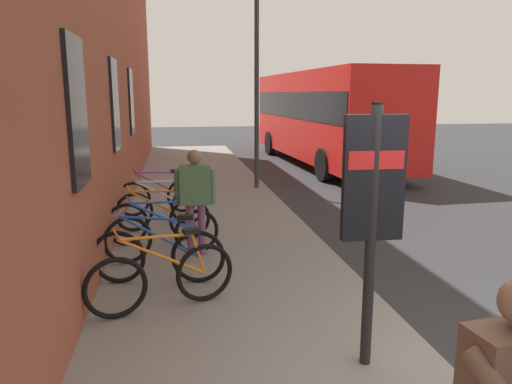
# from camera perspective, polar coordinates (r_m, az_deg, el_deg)

# --- Properties ---
(ground) EXTENTS (60.00, 60.00, 0.00)m
(ground) POSITION_cam_1_polar(r_m,az_deg,el_deg) (10.41, 10.13, -3.09)
(ground) COLOR #2D2D30
(sidewalk_pavement) EXTENTS (24.00, 3.50, 0.12)m
(sidewalk_pavement) POSITION_cam_1_polar(r_m,az_deg,el_deg) (11.76, -5.95, -0.98)
(sidewalk_pavement) COLOR gray
(sidewalk_pavement) RESTS_ON ground
(bicycle_beside_lamp) EXTENTS (0.66, 1.71, 0.97)m
(bicycle_beside_lamp) POSITION_cam_1_polar(r_m,az_deg,el_deg) (5.76, -10.96, -9.89)
(bicycle_beside_lamp) COLOR black
(bicycle_beside_lamp) RESTS_ON sidewalk_pavement
(bicycle_by_door) EXTENTS (0.48, 1.76, 0.97)m
(bicycle_by_door) POSITION_cam_1_polar(r_m,az_deg,el_deg) (6.54, -11.41, -7.28)
(bicycle_by_door) COLOR black
(bicycle_by_door) RESTS_ON sidewalk_pavement
(bicycle_mid_rack) EXTENTS (0.61, 1.73, 0.97)m
(bicycle_mid_rack) POSITION_cam_1_polar(r_m,az_deg,el_deg) (7.46, -10.83, -4.88)
(bicycle_mid_rack) COLOR black
(bicycle_mid_rack) RESTS_ON sidewalk_pavement
(bicycle_end_of_row) EXTENTS (0.50, 1.75, 0.97)m
(bicycle_end_of_row) POSITION_cam_1_polar(r_m,az_deg,el_deg) (8.29, -11.33, -3.25)
(bicycle_end_of_row) COLOR black
(bicycle_end_of_row) RESTS_ON sidewalk_pavement
(bicycle_under_window) EXTENTS (0.70, 1.69, 0.97)m
(bicycle_under_window) POSITION_cam_1_polar(r_m,az_deg,el_deg) (9.20, -10.99, -1.78)
(bicycle_under_window) COLOR black
(bicycle_under_window) RESTS_ON sidewalk_pavement
(bicycle_leaning_wall) EXTENTS (0.55, 1.74, 0.97)m
(bicycle_leaning_wall) POSITION_cam_1_polar(r_m,az_deg,el_deg) (10.24, -11.36, -0.45)
(bicycle_leaning_wall) COLOR black
(bicycle_leaning_wall) RESTS_ON sidewalk_pavement
(transit_info_sign) EXTENTS (0.11, 0.55, 2.40)m
(transit_info_sign) POSITION_cam_1_polar(r_m,az_deg,el_deg) (4.33, 13.65, -0.41)
(transit_info_sign) COLOR black
(transit_info_sign) RESTS_ON sidewalk_pavement
(city_bus) EXTENTS (10.60, 3.00, 3.35)m
(city_bus) POSITION_cam_1_polar(r_m,az_deg,el_deg) (18.07, 8.05, 9.26)
(city_bus) COLOR red
(city_bus) RESTS_ON ground
(pedestrian_by_facade) EXTENTS (0.26, 0.63, 1.65)m
(pedestrian_by_facade) POSITION_cam_1_polar(r_m,az_deg,el_deg) (7.43, -7.18, 0.06)
(pedestrian_by_facade) COLOR #723F72
(pedestrian_by_facade) RESTS_ON sidewalk_pavement
(street_lamp) EXTENTS (0.28, 0.28, 5.41)m
(street_lamp) POSITION_cam_1_polar(r_m,az_deg,el_deg) (12.81, 0.08, 14.73)
(street_lamp) COLOR #333338
(street_lamp) RESTS_ON sidewalk_pavement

